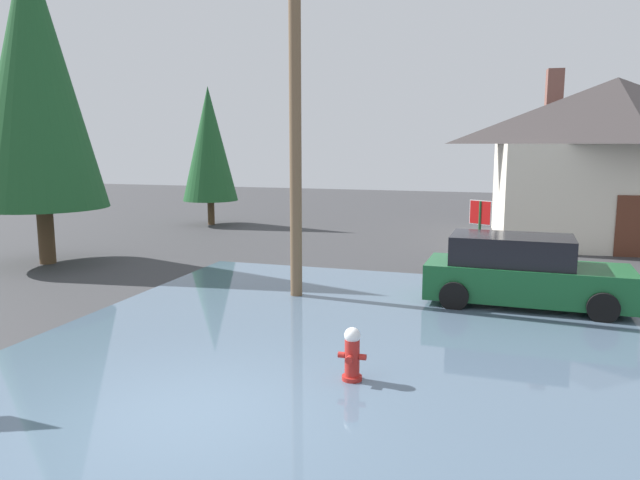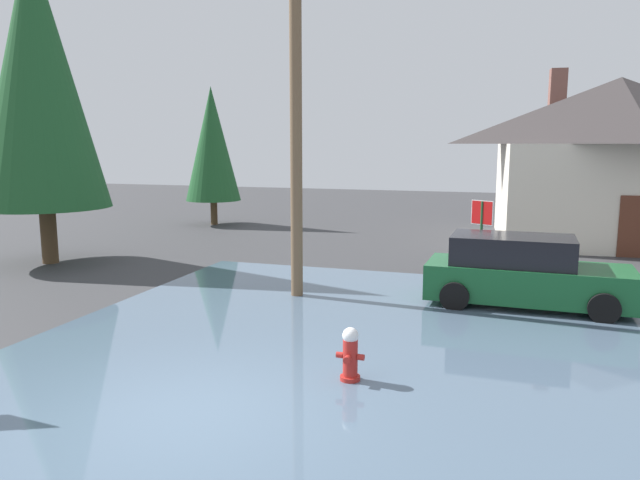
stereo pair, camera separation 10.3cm
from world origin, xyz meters
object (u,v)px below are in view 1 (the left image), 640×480
utility_pole (295,80)px  house (612,158)px  pine_tree_mid_left (34,75)px  stop_sign_far (480,221)px  fire_hydrant (352,356)px  pine_tree_tall_left (209,144)px  parked_car (522,273)px

utility_pole → house: bearing=53.2°
utility_pole → pine_tree_mid_left: size_ratio=1.02×
stop_sign_far → pine_tree_mid_left: size_ratio=0.21×
fire_hydrant → pine_tree_tall_left: (-10.62, 15.81, 3.18)m
house → parked_car: 11.14m
house → pine_tree_tall_left: house is taller
house → pine_tree_tall_left: bearing=-179.9°
stop_sign_far → utility_pole: bearing=-133.2°
pine_tree_tall_left → stop_sign_far: bearing=-29.5°
house → pine_tree_mid_left: (-16.99, -9.58, 2.50)m
stop_sign_far → parked_car: bearing=-72.8°
pine_tree_tall_left → pine_tree_mid_left: bearing=-93.6°
utility_pole → house: 14.05m
parked_car → utility_pole: bearing=-171.8°
utility_pole → pine_tree_mid_left: 8.81m
pine_tree_tall_left → utility_pole: bearing=-54.1°
stop_sign_far → house: 8.26m
utility_pole → house: size_ratio=1.07×
house → pine_tree_mid_left: size_ratio=0.95×
pine_tree_mid_left → stop_sign_far: bearing=12.2°
utility_pole → pine_tree_tall_left: utility_pole is taller
pine_tree_mid_left → parked_car: bearing=-3.4°
stop_sign_far → pine_tree_tall_left: pine_tree_tall_left is taller
fire_hydrant → parked_car: (2.56, 5.43, 0.33)m
utility_pole → pine_tree_tall_left: size_ratio=1.59×
stop_sign_far → parked_car: size_ratio=0.46×
fire_hydrant → pine_tree_tall_left: size_ratio=0.14×
fire_hydrant → pine_tree_mid_left: 13.85m
stop_sign_far → pine_tree_mid_left: bearing=-167.8°
house → pine_tree_tall_left: 16.39m
utility_pole → stop_sign_far: utility_pole is taller
fire_hydrant → utility_pole: size_ratio=0.09×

